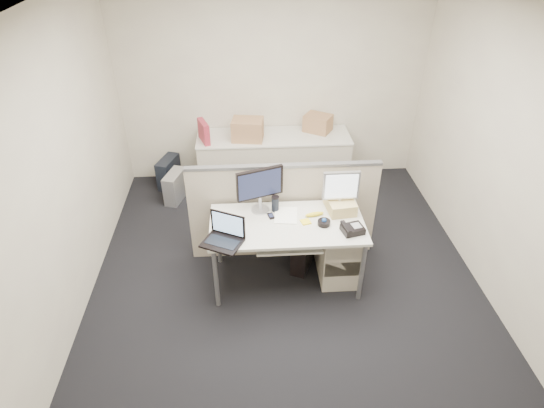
{
  "coord_description": "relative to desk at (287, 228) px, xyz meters",
  "views": [
    {
      "loc": [
        -0.38,
        -3.53,
        3.34
      ],
      "look_at": [
        -0.14,
        0.15,
        0.86
      ],
      "focal_mm": 30.0,
      "sensor_mm": 36.0,
      "label": 1
    }
  ],
  "objects": [
    {
      "name": "drawer_pedestal",
      "position": [
        0.55,
        0.05,
        -0.34
      ],
      "size": [
        0.4,
        0.55,
        0.65
      ],
      "primitive_type": "cube",
      "color": "#A9A490",
      "rests_on": "floor"
    },
    {
      "name": "desk",
      "position": [
        0.0,
        0.0,
        0.0
      ],
      "size": [
        1.5,
        0.75,
        0.73
      ],
      "color": "silver",
      "rests_on": "floor"
    },
    {
      "name": "manila_folders",
      "position": [
        0.55,
        0.2,
        0.13
      ],
      "size": [
        0.3,
        0.36,
        0.12
      ],
      "primitive_type": "cube",
      "rotation": [
        0.0,
        0.0,
        0.11
      ],
      "color": "tan",
      "rests_on": "desk"
    },
    {
      "name": "trackball",
      "position": [
        0.35,
        -0.05,
        0.09
      ],
      "size": [
        0.15,
        0.15,
        0.05
      ],
      "primitive_type": "cylinder",
      "rotation": [
        0.0,
        0.0,
        0.29
      ],
      "color": "black",
      "rests_on": "desk"
    },
    {
      "name": "monitor_small",
      "position": [
        0.54,
        0.18,
        0.29
      ],
      "size": [
        0.36,
        0.19,
        0.44
      ],
      "primitive_type": "cube",
      "rotation": [
        0.0,
        0.0,
        0.02
      ],
      "color": "#B7B7BC",
      "rests_on": "desk"
    },
    {
      "name": "red_binder",
      "position": [
        -0.9,
        1.83,
        0.2
      ],
      "size": [
        0.17,
        0.32,
        0.29
      ],
      "primitive_type": "cube",
      "rotation": [
        0.0,
        0.0,
        0.34
      ],
      "color": "#9F2738",
      "rests_on": "back_counter"
    },
    {
      "name": "travel_mug",
      "position": [
        -0.1,
        0.22,
        0.14
      ],
      "size": [
        0.07,
        0.07,
        0.15
      ],
      "primitive_type": "cylinder",
      "rotation": [
        0.0,
        0.0,
        0.0
      ],
      "color": "black",
      "rests_on": "desk"
    },
    {
      "name": "desk_phone",
      "position": [
        0.6,
        -0.18,
        0.1
      ],
      "size": [
        0.23,
        0.2,
        0.06
      ],
      "primitive_type": "cube",
      "rotation": [
        0.0,
        0.0,
        0.24
      ],
      "color": "black",
      "rests_on": "desk"
    },
    {
      "name": "ceiling",
      "position": [
        0.0,
        0.0,
        2.04
      ],
      "size": [
        4.0,
        4.5,
        0.01
      ],
      "primitive_type": "cube",
      "color": "white",
      "rests_on": "ground"
    },
    {
      "name": "paper_stack",
      "position": [
        -0.0,
        0.12,
        0.07
      ],
      "size": [
        0.25,
        0.31,
        0.01
      ],
      "primitive_type": "cube",
      "rotation": [
        0.0,
        0.0,
        -0.12
      ],
      "color": "white",
      "rests_on": "desk"
    },
    {
      "name": "cardboard_box_right",
      "position": [
        0.6,
        2.05,
        0.18
      ],
      "size": [
        0.43,
        0.4,
        0.24
      ],
      "primitive_type": "cube",
      "rotation": [
        0.0,
        0.0,
        -0.55
      ],
      "color": "#A87354",
      "rests_on": "back_counter"
    },
    {
      "name": "sticky_pad",
      "position": [
        0.18,
        0.0,
        0.07
      ],
      "size": [
        0.11,
        0.11,
        0.01
      ],
      "primitive_type": "cube",
      "rotation": [
        0.0,
        0.0,
        0.26
      ],
      "color": "yellow",
      "rests_on": "desk"
    },
    {
      "name": "back_counter",
      "position": [
        0.0,
        1.93,
        -0.3
      ],
      "size": [
        2.0,
        0.6,
        0.72
      ],
      "primitive_type": "cube",
      "color": "#A9A490",
      "rests_on": "floor"
    },
    {
      "name": "pc_tower_spare_silver",
      "position": [
        -1.32,
        1.63,
        -0.47
      ],
      "size": [
        0.28,
        0.45,
        0.39
      ],
      "primitive_type": "cube",
      "rotation": [
        0.0,
        0.0,
        -0.3
      ],
      "color": "#B7B7BC",
      "rests_on": "floor"
    },
    {
      "name": "banana",
      "position": [
        0.28,
        0.1,
        0.09
      ],
      "size": [
        0.2,
        0.08,
        0.04
      ],
      "primitive_type": "ellipsoid",
      "rotation": [
        0.0,
        0.0,
        0.19
      ],
      "color": "yellow",
      "rests_on": "desk"
    },
    {
      "name": "cardboard_box_left",
      "position": [
        -0.34,
        1.85,
        0.2
      ],
      "size": [
        0.43,
        0.35,
        0.29
      ],
      "primitive_type": "cube",
      "rotation": [
        0.0,
        0.0,
        -0.14
      ],
      "color": "#A87354",
      "rests_on": "back_counter"
    },
    {
      "name": "wall_right",
      "position": [
        2.0,
        0.0,
        0.69
      ],
      "size": [
        0.02,
        4.5,
        2.7
      ],
      "primitive_type": "cube",
      "color": "#B9AC9E",
      "rests_on": "ground"
    },
    {
      "name": "monitor_main",
      "position": [
        -0.25,
        0.23,
        0.3
      ],
      "size": [
        0.51,
        0.33,
        0.47
      ],
      "primitive_type": "cube",
      "rotation": [
        0.0,
        0.0,
        0.33
      ],
      "color": "black",
      "rests_on": "desk"
    },
    {
      "name": "cellphone",
      "position": [
        -0.15,
        0.12,
        0.07
      ],
      "size": [
        0.08,
        0.11,
        0.01
      ],
      "primitive_type": "cube",
      "rotation": [
        0.0,
        0.0,
        0.26
      ],
      "color": "black",
      "rests_on": "desk"
    },
    {
      "name": "pc_tower_spare_dark",
      "position": [
        -1.45,
        2.01,
        -0.46
      ],
      "size": [
        0.3,
        0.46,
        0.4
      ],
      "primitive_type": "cube",
      "rotation": [
        0.0,
        0.0,
        -0.33
      ],
      "color": "black",
      "rests_on": "floor"
    },
    {
      "name": "cubicle_partition",
      "position": [
        0.0,
        0.45,
        -0.11
      ],
      "size": [
        2.0,
        0.06,
        1.1
      ],
      "primitive_type": "cube",
      "color": "tan",
      "rests_on": "floor"
    },
    {
      "name": "laptop",
      "position": [
        -0.62,
        -0.28,
        0.2
      ],
      "size": [
        0.43,
        0.39,
        0.26
      ],
      "primitive_type": "cube",
      "rotation": [
        0.0,
        0.0,
        -0.46
      ],
      "color": "black",
      "rests_on": "desk"
    },
    {
      "name": "wall_front",
      "position": [
        0.0,
        -2.25,
        0.69
      ],
      "size": [
        4.0,
        0.02,
        2.7
      ],
      "primitive_type": "cube",
      "color": "#B9AC9E",
      "rests_on": "ground"
    },
    {
      "name": "keyboard_tray",
      "position": [
        0.0,
        -0.18,
        -0.04
      ],
      "size": [
        0.62,
        0.32,
        0.02
      ],
      "primitive_type": "cube",
      "color": "silver",
      "rests_on": "desk"
    },
    {
      "name": "wall_back",
      "position": [
        0.0,
        2.25,
        0.69
      ],
      "size": [
        4.0,
        0.02,
        2.7
      ],
      "primitive_type": "cube",
      "color": "#B9AC9E",
      "rests_on": "ground"
    },
    {
      "name": "pc_tower_desk",
      "position": [
        0.2,
        0.2,
        -0.48
      ],
      "size": [
        0.31,
        0.43,
        0.38
      ],
      "primitive_type": "cube",
      "rotation": [
        0.0,
        0.0,
        -0.4
      ],
      "color": "black",
      "rests_on": "floor"
    },
    {
      "name": "keyboard",
      "position": [
        -0.02,
        -0.14,
        -0.02
      ],
      "size": [
        0.5,
        0.19,
        0.03
      ],
      "primitive_type": "cube",
      "rotation": [
        0.0,
        0.0,
        -0.03
      ],
      "color": "black",
      "rests_on": "keyboard_tray"
    },
    {
      "name": "wall_left",
      "position": [
        -2.0,
        0.0,
        0.69
      ],
      "size": [
        0.02,
        4.5,
        2.7
      ],
      "primitive_type": "cube",
      "color": "#B9AC9E",
      "rests_on": "ground"
    },
    {
      "name": "floor",
      "position": [
        0.0,
        0.0,
        -0.67
      ],
      "size": [
        4.0,
        4.5,
        0.01
      ],
      "primitive_type": "cube",
      "color": "black",
      "rests_on": "ground"
    }
  ]
}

